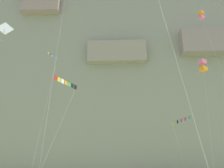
# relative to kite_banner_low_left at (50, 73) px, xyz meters

# --- Properties ---
(cliff_face) EXTENTS (180.00, 32.07, 75.61)m
(cliff_face) POSITION_rel_kite_banner_low_left_xyz_m (11.40, 34.72, 19.80)
(cliff_face) COLOR gray
(cliff_face) RESTS_ON ground
(kite_banner_low_left) EXTENTS (0.99, 6.16, 21.98)m
(kite_banner_low_left) POSITION_rel_kite_banner_low_left_xyz_m (0.00, 0.00, 0.00)
(kite_banner_low_left) COLOR black
(kite_banner_low_left) RESTS_ON ground
(kite_banner_low_right) EXTENTS (3.18, 5.45, 14.00)m
(kite_banner_low_right) POSITION_rel_kite_banner_low_left_xyz_m (4.62, -6.45, -4.60)
(kite_banner_low_right) COLOR black
(kite_banner_low_right) RESTS_ON ground
(kite_diamond_far_right) EXTENTS (2.83, 4.26, 20.60)m
(kite_diamond_far_right) POSITION_rel_kite_banner_low_left_xyz_m (-2.70, -11.48, 1.07)
(kite_diamond_far_right) COLOR white
(kite_diamond_far_right) RESTS_ON ground
(kite_box_front_field) EXTENTS (2.42, 3.54, 18.45)m
(kite_box_front_field) POSITION_rel_kite_banner_low_left_xyz_m (25.26, -3.02, -0.51)
(kite_box_front_field) COLOR pink
(kite_box_front_field) RESTS_ON ground
(kite_banner_high_right) EXTENTS (1.84, 4.59, 9.40)m
(kite_banner_high_right) POSITION_rel_kite_banner_low_left_xyz_m (21.39, -1.51, -9.36)
(kite_banner_high_right) COLOR black
(kite_banner_high_right) RESTS_ON ground
(kite_box_mid_left) EXTENTS (2.57, 5.32, 27.25)m
(kite_box_mid_left) POSITION_rel_kite_banner_low_left_xyz_m (26.05, -3.70, 8.39)
(kite_box_mid_left) COLOR orange
(kite_box_mid_left) RESTS_ON ground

